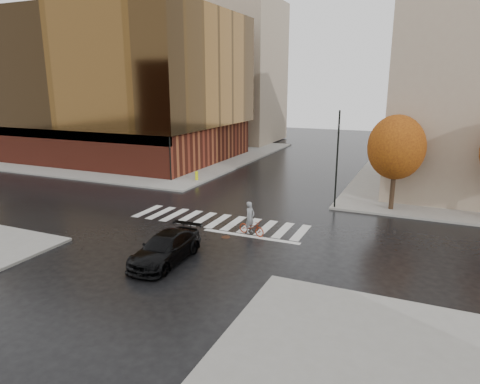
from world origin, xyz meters
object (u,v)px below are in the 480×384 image
object	(u,v)px
cyclist	(251,224)
traffic_light_ne	(337,154)
traffic_light_nw	(169,128)
sedan	(166,248)
fire_hydrant	(197,175)

from	to	relation	value
cyclist	traffic_light_ne	xyz separation A→B (m)	(3.40, 7.30, 3.26)
traffic_light_ne	traffic_light_nw	bearing A→B (deg)	-27.58
sedan	fire_hydrant	distance (m)	17.94
sedan	cyclist	world-z (taller)	cyclist
sedan	fire_hydrant	bearing A→B (deg)	113.15
cyclist	traffic_light_nw	bearing A→B (deg)	64.48
traffic_light_nw	traffic_light_ne	xyz separation A→B (m)	(15.30, -2.69, -0.91)
fire_hydrant	traffic_light_ne	bearing A→B (deg)	-15.62
cyclist	traffic_light_nw	distance (m)	16.09
cyclist	traffic_light_nw	xyz separation A→B (m)	(-11.90, 9.99, 4.17)
traffic_light_nw	traffic_light_ne	world-z (taller)	traffic_light_nw
sedan	traffic_light_ne	xyz separation A→B (m)	(5.80, 12.63, 3.23)
sedan	traffic_light_nw	size ratio (longest dim) A/B	0.60
traffic_light_nw	traffic_light_ne	bearing A→B (deg)	78.30
sedan	cyclist	distance (m)	5.84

